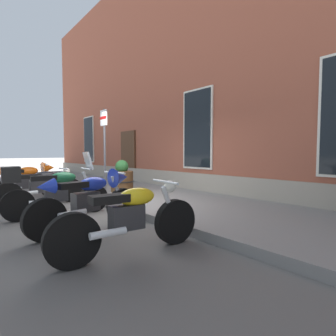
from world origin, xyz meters
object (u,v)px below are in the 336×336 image
parking_sign (104,139)px  motorcycle_blue_sport (92,197)px  motorcycle_orange_sport (28,179)px  motorcycle_black_naked (42,187)px  barrel_planter (122,179)px  motorcycle_yellow_naked (132,218)px  motorcycle_green_touring (53,190)px

parking_sign → motorcycle_blue_sport: bearing=-31.1°
motorcycle_orange_sport → motorcycle_blue_sport: (4.04, 0.14, -0.01)m
motorcycle_black_naked → motorcycle_blue_sport: bearing=1.6°
motorcycle_blue_sport → barrel_planter: bearing=140.8°
motorcycle_orange_sport → motorcycle_blue_sport: motorcycle_orange_sport is taller
motorcycle_yellow_naked → barrel_planter: 4.61m
motorcycle_black_naked → motorcycle_blue_sport: 2.81m
motorcycle_orange_sport → barrel_planter: size_ratio=2.08×
motorcycle_black_naked → parking_sign: 2.06m
motorcycle_blue_sport → motorcycle_black_naked: bearing=-178.4°
motorcycle_black_naked → parking_sign: bearing=81.0°
motorcycle_blue_sport → barrel_planter: 3.42m
motorcycle_black_naked → motorcycle_yellow_naked: motorcycle_yellow_naked is taller
motorcycle_green_touring → parking_sign: 2.43m
motorcycle_orange_sport → motorcycle_black_naked: (1.23, 0.06, -0.11)m
motorcycle_black_naked → motorcycle_green_touring: bearing=-6.9°
motorcycle_black_naked → parking_sign: parking_sign is taller
motorcycle_green_touring → motorcycle_blue_sport: size_ratio=1.00×
motorcycle_blue_sport → parking_sign: parking_sign is taller
motorcycle_green_touring → motorcycle_yellow_naked: 2.77m
motorcycle_black_naked → motorcycle_green_touring: size_ratio=1.00×
motorcycle_orange_sport → motorcycle_yellow_naked: (5.41, 0.06, -0.10)m
motorcycle_orange_sport → motorcycle_green_touring: size_ratio=0.95×
motorcycle_green_touring → parking_sign: parking_sign is taller
motorcycle_green_touring → motorcycle_blue_sport: 1.41m
motorcycle_blue_sport → motorcycle_green_touring: bearing=-169.8°
motorcycle_yellow_naked → motorcycle_black_naked: bearing=180.0°
motorcycle_green_touring → barrel_planter: size_ratio=2.20×
parking_sign → motorcycle_black_naked: bearing=-99.0°
motorcycle_yellow_naked → motorcycle_green_touring: bearing=-176.5°
motorcycle_green_touring → parking_sign: bearing=123.1°
motorcycle_blue_sport → motorcycle_yellow_naked: (1.37, -0.08, -0.09)m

